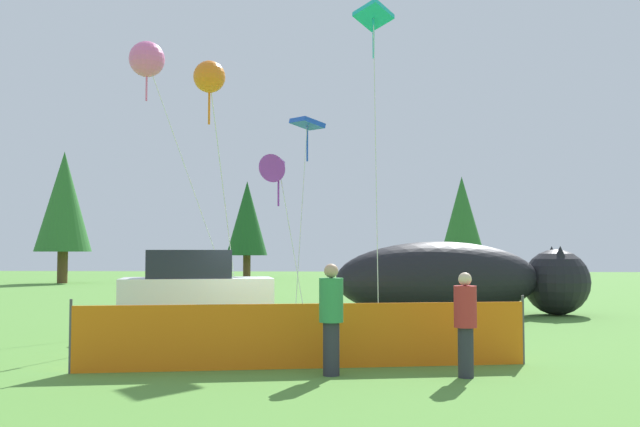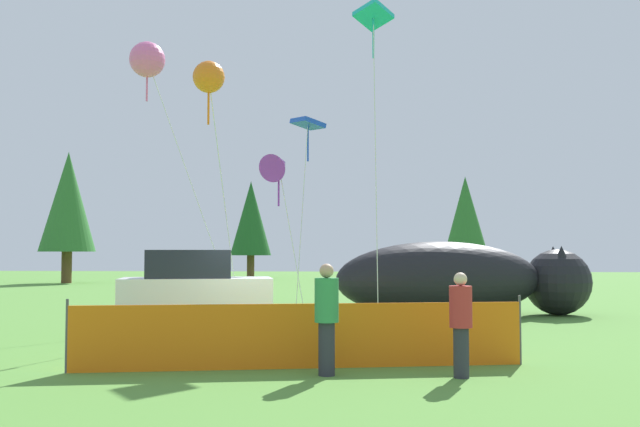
% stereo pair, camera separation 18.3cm
% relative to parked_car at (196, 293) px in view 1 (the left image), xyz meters
% --- Properties ---
extents(ground_plane, '(120.00, 120.00, 0.00)m').
position_rel_parked_car_xyz_m(ground_plane, '(1.75, -0.76, -1.04)').
color(ground_plane, '#548C38').
extents(parked_car, '(4.12, 2.54, 2.16)m').
position_rel_parked_car_xyz_m(parked_car, '(0.00, 0.00, 0.00)').
color(parked_car, white).
rests_on(parked_car, ground).
extents(folding_chair, '(0.63, 0.63, 0.85)m').
position_rel_parked_car_xyz_m(folding_chair, '(6.11, -2.66, -0.54)').
color(folding_chair, black).
rests_on(folding_chair, ground).
extents(inflatable_cat, '(8.77, 4.52, 2.45)m').
position_rel_parked_car_xyz_m(inflatable_cat, '(7.47, 5.27, 0.08)').
color(inflatable_cat, black).
rests_on(inflatable_cat, ground).
extents(safety_fence, '(8.14, 1.65, 1.29)m').
position_rel_parked_car_xyz_m(safety_fence, '(3.32, -5.21, -0.46)').
color(safety_fence, orange).
rests_on(safety_fence, ground).
extents(spectator_in_red_shirt, '(0.38, 0.38, 1.76)m').
position_rel_parked_car_xyz_m(spectator_in_red_shirt, '(6.08, -5.96, -0.08)').
color(spectator_in_red_shirt, '#2D2D38').
rests_on(spectator_in_red_shirt, ground).
extents(spectator_in_black_shirt, '(0.42, 0.42, 1.91)m').
position_rel_parked_car_xyz_m(spectator_in_black_shirt, '(3.82, -5.91, -0.00)').
color(spectator_in_black_shirt, '#2D2D38').
rests_on(spectator_in_black_shirt, ground).
extents(kite_teal_diamond, '(1.27, 1.22, 9.54)m').
position_rel_parked_car_xyz_m(kite_teal_diamond, '(4.63, 2.86, 7.95)').
color(kite_teal_diamond, silver).
rests_on(kite_teal_diamond, ground).
extents(kite_pink_octopus, '(3.47, 1.09, 8.58)m').
position_rel_parked_car_xyz_m(kite_pink_octopus, '(-2.32, 3.01, 6.97)').
color(kite_pink_octopus, silver).
rests_on(kite_pink_octopus, ground).
extents(kite_blue_box, '(1.28, 1.65, 6.67)m').
position_rel_parked_car_xyz_m(kite_blue_box, '(2.38, 5.79, 5.33)').
color(kite_blue_box, silver).
rests_on(kite_blue_box, ground).
extents(kite_orange_flower, '(0.91, 2.65, 7.28)m').
position_rel_parked_car_xyz_m(kite_orange_flower, '(0.18, 0.62, 5.78)').
color(kite_orange_flower, silver).
rests_on(kite_orange_flower, ground).
extents(kite_purple_delta, '(1.48, 1.47, 5.43)m').
position_rel_parked_car_xyz_m(kite_purple_delta, '(1.64, 3.96, 3.79)').
color(kite_purple_delta, silver).
rests_on(kite_purple_delta, ground).
extents(horizon_tree_east, '(3.26, 3.26, 7.79)m').
position_rel_parked_car_xyz_m(horizon_tree_east, '(-5.24, 38.09, 3.74)').
color(horizon_tree_east, brown).
rests_on(horizon_tree_east, ground).
extents(horizon_tree_west, '(2.99, 2.99, 7.12)m').
position_rel_parked_car_xyz_m(horizon_tree_west, '(10.63, 29.39, 3.33)').
color(horizon_tree_west, brown).
rests_on(horizon_tree_west, ground).
extents(horizon_tree_mid, '(3.77, 3.77, 9.00)m').
position_rel_parked_car_xyz_m(horizon_tree_mid, '(-16.31, 28.97, 4.48)').
color(horizon_tree_mid, brown).
rests_on(horizon_tree_mid, ground).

